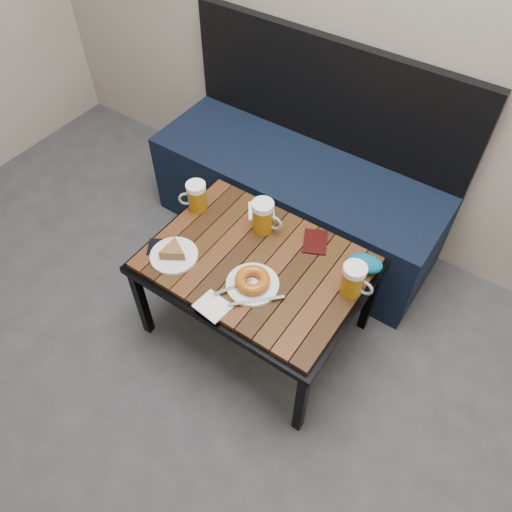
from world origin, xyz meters
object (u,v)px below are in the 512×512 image
Objects in this scene: beer_mug_right at (353,280)px; plate_pie at (174,253)px; cafe_table at (256,268)px; passport_navy at (163,247)px; knit_pouch at (365,263)px; passport_burgundy at (315,242)px; plate_bagel at (252,282)px; beer_mug_centre at (263,216)px; bench at (299,191)px; beer_mug_left at (196,196)px.

beer_mug_right reaches higher than plate_pie.
plate_pie is (-0.27, -0.16, 0.06)m from cafe_table.
plate_pie is 1.61× the size of passport_navy.
knit_pouch is (0.69, 0.35, 0.03)m from passport_navy.
knit_pouch is at bearing -27.92° from passport_burgundy.
beer_mug_right is at bearing -85.21° from knit_pouch.
plate_bagel reaches higher than cafe_table.
passport_navy and passport_burgundy have the same top height.
beer_mug_centre is at bearing 114.77° from cafe_table.
plate_pie is 0.72m from knit_pouch.
passport_navy is (-0.07, 0.01, -0.02)m from plate_pie.
passport_burgundy is at bearing 177.21° from knit_pouch.
beer_mug_left is (-0.19, -0.52, 0.26)m from bench.
beer_mug_centre is at bearing 57.70° from plate_pie.
beer_mug_right is (0.36, 0.08, 0.11)m from cafe_table.
plate_bagel is 0.42m from knit_pouch.
beer_mug_left reaches higher than plate_pie.
bench is 0.55m from beer_mug_centre.
cafe_table is at bearing 30.79° from plate_pie.
plate_bagel is at bearing 63.76° from passport_navy.
beer_mug_right is 0.59× the size of plate_bagel.
beer_mug_left is 0.28m from plate_pie.
beer_mug_left is at bearing 167.45° from passport_burgundy.
beer_mug_centre is at bearing 116.17° from plate_bagel.
passport_burgundy is 0.22m from knit_pouch.
beer_mug_centre is 0.41m from passport_navy.
passport_navy is at bearing -155.95° from cafe_table.
passport_burgundy is at bearing 149.39° from beer_mug_right.
passport_navy is 0.59m from passport_burgundy.
beer_mug_right is at bearing 75.10° from passport_navy.
beer_mug_right is 1.01× the size of knit_pouch.
passport_navy is at bearing -102.10° from bench.
knit_pouch reaches higher than plate_pie.
bench is 0.81m from passport_navy.
beer_mug_left is at bearing 153.01° from passport_navy.
passport_navy is 0.89× the size of passport_burgundy.
beer_mug_right is at bearing 30.56° from plate_bagel.
cafe_table is 0.25m from passport_burgundy.
beer_mug_centre reaches higher than passport_burgundy.
knit_pouch is at bearing 83.96° from passport_navy.
plate_bagel is at bearing 117.66° from beer_mug_left.
cafe_table is 6.60× the size of passport_burgundy.
plate_bagel is at bearing -149.62° from beer_mug_right.
knit_pouch reaches higher than plate_bagel.
plate_bagel reaches higher than passport_burgundy.
beer_mug_left is at bearing 178.18° from beer_mug_right.
knit_pouch is at bearing 94.61° from beer_mug_right.
beer_mug_left is 0.96× the size of knit_pouch.
passport_navy reaches higher than cafe_table.
plate_pie is at bearing -97.13° from bench.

